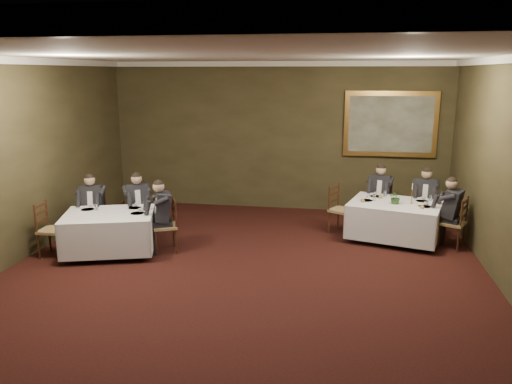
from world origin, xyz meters
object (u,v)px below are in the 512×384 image
(table_second, at_px, (110,230))
(chair_sec_endright, at_px, (166,236))
(table_main, at_px, (394,218))
(diner_main_backleft, at_px, (380,202))
(diner_sec_backleft, at_px, (94,215))
(centerpiece, at_px, (396,196))
(chair_sec_backleft, at_px, (95,226))
(diner_main_backright, at_px, (424,207))
(chair_main_backleft, at_px, (379,212))
(chair_sec_backright, at_px, (138,225))
(diner_sec_backright, at_px, (138,214))
(chair_main_endright, at_px, (452,233))
(candlestick, at_px, (412,196))
(chair_sec_endleft, at_px, (53,241))
(diner_main_endright, at_px, (452,222))
(chair_main_endleft, at_px, (341,219))
(chair_main_backright, at_px, (423,217))
(diner_sec_endright, at_px, (165,225))
(painting, at_px, (390,124))

(table_second, bearing_deg, chair_sec_endright, 16.88)
(table_main, height_order, diner_main_backleft, diner_main_backleft)
(diner_sec_backleft, bearing_deg, centerpiece, 177.80)
(chair_sec_backleft, height_order, diner_sec_backleft, diner_sec_backleft)
(diner_main_backleft, bearing_deg, diner_main_backright, -177.74)
(chair_main_backleft, height_order, diner_sec_backleft, diner_sec_backleft)
(chair_sec_backright, bearing_deg, chair_main_backleft, 168.61)
(chair_main_backleft, relative_size, diner_sec_backright, 0.74)
(table_second, bearing_deg, chair_sec_backright, 79.37)
(table_main, distance_m, chair_main_endright, 1.09)
(diner_main_backright, height_order, chair_sec_endright, diner_main_backright)
(chair_sec_endright, height_order, candlestick, candlestick)
(chair_sec_backright, bearing_deg, chair_sec_endleft, 15.40)
(diner_main_backright, bearing_deg, chair_sec_endleft, 32.89)
(chair_main_endright, bearing_deg, diner_main_endright, 90.00)
(chair_main_endleft, relative_size, centerpiece, 3.44)
(chair_main_backright, bearing_deg, chair_main_backleft, -3.66)
(diner_main_backright, xyz_separation_m, chair_sec_backleft, (-6.51, -1.71, -0.23))
(table_second, distance_m, chair_main_backleft, 5.64)
(table_main, xyz_separation_m, diner_main_backright, (0.67, 0.71, 0.06))
(chair_main_endleft, height_order, chair_sec_endright, same)
(chair_main_backright, distance_m, chair_sec_backright, 5.89)
(diner_main_backright, height_order, diner_sec_backright, same)
(table_second, bearing_deg, diner_main_backleft, 27.67)
(table_main, xyz_separation_m, diner_sec_backleft, (-5.84, -1.01, 0.06))
(chair_main_endright, bearing_deg, centerpiece, 106.06)
(diner_main_endright, bearing_deg, diner_main_backright, 46.82)
(diner_main_backright, distance_m, centerpiece, 1.12)
(table_second, xyz_separation_m, diner_sec_endright, (0.95, 0.29, 0.06))
(table_second, relative_size, candlestick, 4.48)
(chair_main_endleft, relative_size, chair_sec_backright, 1.00)
(chair_sec_endright, height_order, painting, painting)
(diner_sec_backleft, bearing_deg, chair_main_backright, -176.27)
(diner_main_endright, bearing_deg, diner_sec_endright, 128.54)
(chair_main_backright, bearing_deg, centerpiece, 61.76)
(diner_main_endright, xyz_separation_m, chair_sec_endleft, (-7.20, -1.66, -0.23))
(candlestick, xyz_separation_m, painting, (-0.30, 2.00, 1.18))
(chair_sec_backright, height_order, chair_sec_endleft, same)
(chair_main_backleft, height_order, chair_sec_endright, same)
(table_second, distance_m, diner_main_endright, 6.38)
(chair_sec_backright, xyz_separation_m, diner_sec_backright, (0.01, -0.01, 0.23))
(table_second, distance_m, diner_main_backright, 6.33)
(diner_main_endright, bearing_deg, chair_sec_backright, 121.33)
(table_main, relative_size, diner_main_backleft, 1.48)
(chair_main_backright, xyz_separation_m, diner_main_endright, (0.36, -1.01, 0.23))
(table_main, height_order, chair_sec_endright, chair_sec_endright)
(centerpiece, bearing_deg, chair_main_backleft, 100.99)
(chair_main_endright, bearing_deg, diner_main_backleft, 72.18)
(table_second, xyz_separation_m, centerpiece, (5.19, 1.57, 0.46))
(chair_sec_backright, relative_size, diner_sec_backright, 0.74)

